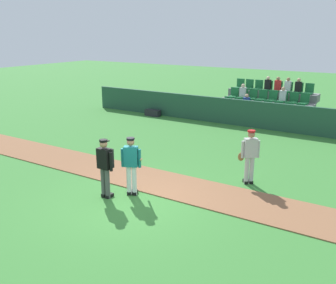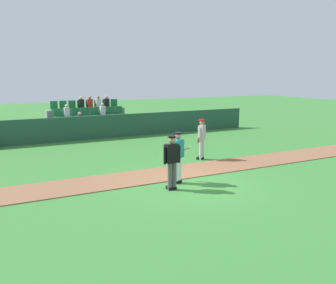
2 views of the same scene
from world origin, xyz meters
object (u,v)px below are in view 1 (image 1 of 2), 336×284
(umpire_home_plate, at_px, (105,165))
(batter_teal_jersey, at_px, (131,164))
(equipment_bag, at_px, (153,113))
(runner_grey_jersey, at_px, (250,155))

(umpire_home_plate, bearing_deg, batter_teal_jersey, 45.54)
(umpire_home_plate, xyz_separation_m, equipment_bag, (-5.10, 9.89, -0.82))
(batter_teal_jersey, xyz_separation_m, umpire_home_plate, (-0.53, -0.54, 0.03))
(batter_teal_jersey, height_order, runner_grey_jersey, same)
(umpire_home_plate, distance_m, runner_grey_jersey, 4.47)
(umpire_home_plate, xyz_separation_m, runner_grey_jersey, (3.14, 3.17, -0.04))
(umpire_home_plate, height_order, equipment_bag, umpire_home_plate)
(batter_teal_jersey, xyz_separation_m, runner_grey_jersey, (2.61, 2.63, -0.01))
(umpire_home_plate, height_order, runner_grey_jersey, same)
(batter_teal_jersey, relative_size, equipment_bag, 1.96)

